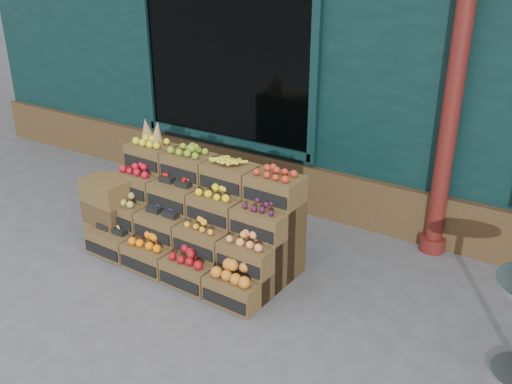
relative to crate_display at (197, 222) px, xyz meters
The scene contains 4 objects.
ground 1.08m from the crate_display, 33.80° to the right, with size 60.00×60.00×0.00m, color #4C4C4F.
crate_display is the anchor object (origin of this frame).
spare_crates 1.05m from the crate_display, 165.28° to the right, with size 0.53×0.38×0.75m.
shopkeeper 2.54m from the crate_display, 109.29° to the left, with size 0.81×0.53×2.21m, color #1E6C25.
Camera 1 is at (2.53, -3.53, 3.08)m, focal length 40.00 mm.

